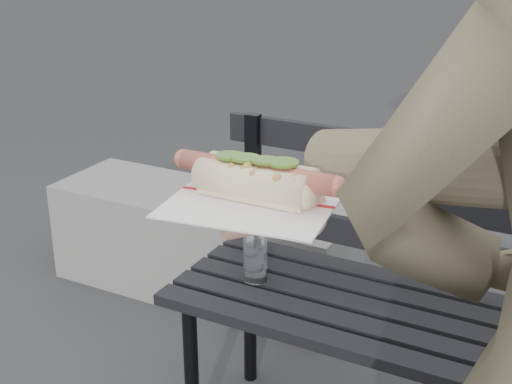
# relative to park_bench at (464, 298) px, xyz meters

# --- Properties ---
(park_bench) EXTENTS (1.50, 0.44, 0.88)m
(park_bench) POSITION_rel_park_bench_xyz_m (0.00, 0.00, 0.00)
(park_bench) COLOR black
(park_bench) RESTS_ON ground
(concrete_block) EXTENTS (1.20, 0.40, 0.40)m
(concrete_block) POSITION_rel_park_bench_xyz_m (-1.10, 0.53, -0.32)
(concrete_block) COLOR slate
(concrete_block) RESTS_ON ground
(held_hotdog) EXTENTS (0.63, 0.31, 0.20)m
(held_hotdog) POSITION_rel_park_bench_xyz_m (0.10, -0.85, 0.61)
(held_hotdog) COLOR brown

